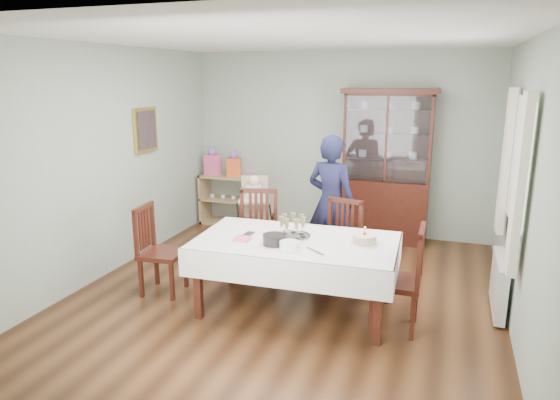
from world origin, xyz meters
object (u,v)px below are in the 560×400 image
at_px(chair_end_right, 397,298).
at_px(champagne_tray, 292,231).
at_px(dining_table, 296,275).
at_px(china_cabinet, 387,164).
at_px(chair_far_left, 257,253).
at_px(birthday_cake, 364,240).
at_px(woman, 331,203).
at_px(chair_end_left, 162,267).
at_px(high_chair, 255,223).
at_px(sideboard, 228,199).
at_px(chair_far_right, 337,262).
at_px(gift_bag_pink, 212,162).
at_px(gift_bag_orange, 234,165).

xyz_separation_m(chair_end_right, champagne_tray, (-1.07, 0.11, 0.52)).
height_order(dining_table, china_cabinet, china_cabinet).
height_order(china_cabinet, chair_far_left, china_cabinet).
bearing_deg(birthday_cake, champagne_tray, -179.33).
relative_size(china_cabinet, woman, 1.30).
xyz_separation_m(chair_end_left, high_chair, (0.50, 1.51, 0.13)).
xyz_separation_m(sideboard, chair_end_right, (2.97, -2.65, -0.10)).
relative_size(dining_table, champagne_tray, 5.55).
distance_m(dining_table, sideboard, 3.26).
xyz_separation_m(dining_table, chair_far_right, (0.26, 0.74, -0.09)).
height_order(dining_table, gift_bag_pink, gift_bag_pink).
bearing_deg(woman, gift_bag_pink, -17.38).
distance_m(chair_end_right, birthday_cake, 0.62).
height_order(china_cabinet, gift_bag_pink, china_cabinet).
distance_m(champagne_tray, gift_bag_orange, 3.09).
height_order(dining_table, chair_end_left, chair_end_left).
bearing_deg(china_cabinet, chair_end_right, -79.88).
relative_size(chair_end_left, gift_bag_orange, 2.42).
distance_m(woman, high_chair, 1.19).
distance_m(china_cabinet, sideboard, 2.60).
bearing_deg(gift_bag_orange, chair_end_left, -83.48).
relative_size(chair_far_left, gift_bag_orange, 2.55).
xyz_separation_m(woman, gift_bag_orange, (-1.89, 1.35, 0.14)).
bearing_deg(champagne_tray, sideboard, 126.75).
height_order(chair_end_left, high_chair, high_chair).
relative_size(chair_far_left, woman, 0.62).
bearing_deg(gift_bag_pink, china_cabinet, -0.03).
bearing_deg(dining_table, chair_far_left, 135.39).
bearing_deg(gift_bag_orange, dining_table, -54.74).
distance_m(chair_far_right, woman, 0.77).
xyz_separation_m(china_cabinet, gift_bag_orange, (-2.37, 0.00, -0.14)).
bearing_deg(gift_bag_orange, chair_far_right, -41.53).
distance_m(chair_far_right, gift_bag_pink, 3.17).
relative_size(chair_end_right, gift_bag_pink, 2.31).
height_order(dining_table, high_chair, high_chair).
xyz_separation_m(dining_table, birthday_cake, (0.67, 0.08, 0.42)).
bearing_deg(sideboard, chair_far_right, -40.18).
xyz_separation_m(dining_table, chair_end_right, (1.01, -0.04, -0.08)).
distance_m(sideboard, chair_end_right, 3.98).
bearing_deg(high_chair, champagne_tray, -72.84).
height_order(chair_far_left, gift_bag_orange, gift_bag_orange).
distance_m(chair_far_right, birthday_cake, 0.93).
distance_m(dining_table, gift_bag_pink, 3.46).
bearing_deg(chair_far_left, chair_end_left, -154.35).
xyz_separation_m(china_cabinet, chair_end_right, (0.47, -2.63, -0.82)).
bearing_deg(chair_end_left, gift_bag_pink, 8.68).
bearing_deg(gift_bag_orange, chair_end_right, -42.80).
distance_m(dining_table, woman, 1.33).
height_order(chair_far_left, champagne_tray, chair_far_left).
bearing_deg(gift_bag_pink, chair_far_left, -51.49).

